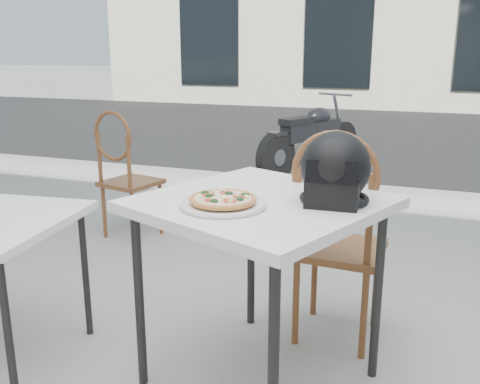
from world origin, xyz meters
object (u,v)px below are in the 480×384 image
(pizza, at_px, (223,199))
(cafe_chair_side, at_px, (124,168))
(plate, at_px, (223,204))
(cafe_chair_main, at_px, (337,228))
(helmet, at_px, (335,172))
(motorcycle, at_px, (311,139))
(cafe_table_main, at_px, (261,217))

(pizza, bearing_deg, cafe_chair_side, 132.87)
(plate, xyz_separation_m, pizza, (0.00, 0.00, 0.02))
(plate, height_order, cafe_chair_main, cafe_chair_main)
(cafe_chair_main, bearing_deg, helmet, 99.71)
(cafe_chair_main, bearing_deg, motorcycle, -72.32)
(pizza, relative_size, cafe_chair_side, 0.32)
(cafe_chair_main, distance_m, cafe_chair_side, 1.99)
(cafe_chair_side, bearing_deg, motorcycle, -93.11)
(cafe_table_main, xyz_separation_m, cafe_chair_main, (0.24, 0.42, -0.15))
(plate, bearing_deg, motorcycle, 98.29)
(cafe_table_main, bearing_deg, cafe_chair_side, 137.89)
(helmet, distance_m, cafe_chair_side, 2.25)
(plate, distance_m, motorcycle, 4.30)
(plate, distance_m, cafe_chair_side, 2.09)
(plate, distance_m, helmet, 0.45)
(cafe_chair_main, xyz_separation_m, motorcycle, (-0.96, 3.66, -0.20))
(pizza, xyz_separation_m, motorcycle, (-0.62, 4.23, -0.45))
(cafe_table_main, xyz_separation_m, motorcycle, (-0.72, 4.08, -0.35))
(pizza, distance_m, cafe_chair_main, 0.71)
(helmet, bearing_deg, motorcycle, 100.22)
(helmet, height_order, motorcycle, helmet)
(plate, height_order, helmet, helmet)
(plate, relative_size, cafe_chair_side, 0.42)
(helmet, bearing_deg, cafe_chair_side, 140.07)
(helmet, height_order, cafe_chair_main, helmet)
(pizza, xyz_separation_m, cafe_chair_main, (0.34, 0.57, -0.26))
(motorcycle, bearing_deg, cafe_table_main, -56.31)
(pizza, distance_m, helmet, 0.44)
(cafe_table_main, distance_m, cafe_chair_main, 0.51)
(pizza, bearing_deg, helmet, 28.48)
(cafe_chair_main, bearing_deg, cafe_table_main, 63.39)
(pizza, bearing_deg, cafe_table_main, 56.94)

